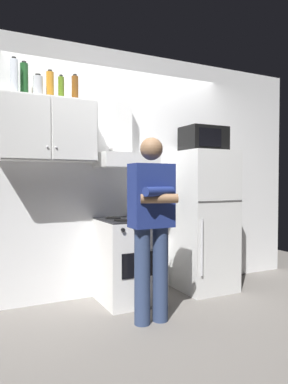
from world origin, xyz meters
name	(u,v)px	position (x,y,z in m)	size (l,w,h in m)	color
ground_plane	(144,308)	(0.00, 0.00, 0.00)	(7.00, 7.00, 0.00)	slate
back_wall_tiled	(121,173)	(0.00, 0.60, 1.35)	(4.80, 0.10, 2.70)	white
upper_cabinet	(48,130)	(-0.85, 0.37, 1.75)	(0.90, 0.37, 0.60)	silver
stove_oven	(129,260)	(-0.05, 0.25, 0.43)	(0.60, 0.62, 0.87)	white
range_hood	(124,149)	(-0.05, 0.38, 1.60)	(0.60, 0.44, 0.75)	white
refrigerator	(204,220)	(0.90, 0.25, 0.80)	(0.60, 0.62, 1.60)	silver
microwave	(203,139)	(0.90, 0.27, 1.74)	(0.48, 0.37, 0.28)	black
person_standing	(152,222)	(-0.10, -0.36, 0.90)	(0.38, 0.33, 1.64)	navy
cooking_pot	(145,214)	(0.08, 0.13, 0.92)	(0.32, 0.22, 0.10)	#B7BABF
bottle_canister_steel	(38,86)	(-0.94, 0.35, 2.15)	(0.09, 0.09, 0.21)	#B2B5BA
bottle_olive_oil	(61,88)	(-0.72, 0.38, 2.17)	(0.06, 0.06, 0.24)	#4C6B19
bottle_liquor_amber	(50,85)	(-0.82, 0.39, 2.18)	(0.07, 0.07, 0.28)	#B7721E
bottle_wine_green	(24,80)	(-1.06, 0.41, 2.21)	(0.08, 0.08, 0.34)	#19471E
bottle_beer_brown	(75,89)	(-0.58, 0.39, 2.18)	(0.07, 0.07, 0.27)	brown
bottle_vodka_clear	(14,77)	(-1.15, 0.34, 2.21)	(0.07, 0.07, 0.34)	silver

